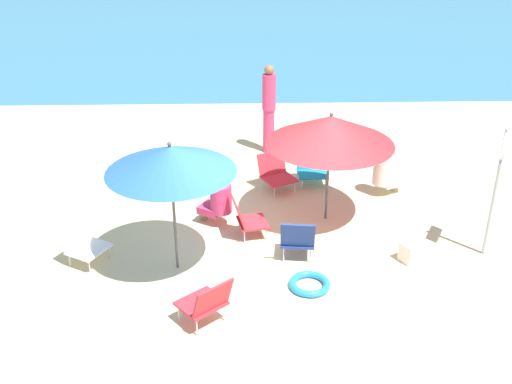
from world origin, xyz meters
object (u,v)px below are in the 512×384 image
person_a (269,108)px  warning_sign (498,175)px  person_b (385,171)px  beach_bag (410,253)px  beach_chair_e (83,243)px  beach_chair_f (276,172)px  beach_chair_d (312,168)px  umbrella_red (330,130)px  person_c (218,199)px  beach_chair_b (245,217)px  beach_chair_c (207,301)px  swim_ring (310,284)px  beach_chair_a (298,238)px  umbrella_blue (170,159)px

person_a → warning_sign: bearing=-112.2°
person_b → beach_bag: size_ratio=3.25×
beach_chair_e → beach_chair_f: 3.66m
beach_chair_d → beach_chair_e: 4.34m
umbrella_red → warning_sign: size_ratio=1.01×
beach_chair_f → person_c: (-0.97, -1.25, 0.13)m
beach_chair_b → beach_chair_d: (1.22, 1.87, -0.06)m
beach_chair_b → beach_chair_d: beach_chair_b is taller
umbrella_red → beach_chair_c: 3.41m
person_c → warning_sign: (3.91, -0.99, 0.83)m
swim_ring → warning_sign: bearing=16.2°
umbrella_red → beach_chair_b: bearing=-158.3°
beach_chair_d → beach_chair_a: bearing=-13.2°
beach_chair_a → swim_ring: size_ratio=1.23×
person_a → beach_bag: bearing=-125.4°
beach_chair_d → person_a: 1.72m
umbrella_blue → beach_chair_a: (1.71, 0.14, -1.31)m
beach_chair_e → person_a: size_ratio=0.41×
umbrella_blue → person_b: umbrella_blue is taller
umbrella_red → umbrella_blue: umbrella_blue is taller
umbrella_red → beach_chair_c: (-1.80, -2.66, -1.16)m
beach_chair_a → beach_chair_c: 1.89m
beach_chair_b → person_b: 2.78m
beach_chair_f → person_b: 1.88m
beach_chair_c → warning_sign: 4.37m
beach_chair_c → swim_ring: 1.58m
beach_chair_f → warning_sign: 3.81m
warning_sign → beach_bag: 1.62m
umbrella_red → person_b: (1.11, 0.84, -1.09)m
beach_chair_c → beach_bag: bearing=-104.2°
beach_chair_d → swim_ring: size_ratio=0.98×
beach_chair_c → warning_sign: (3.99, 1.53, 0.91)m
beach_chair_f → beach_chair_e: bearing=-79.0°
umbrella_red → beach_chair_e: 4.00m
beach_chair_b → person_b: size_ratio=0.72×
umbrella_blue → person_b: (3.39, 2.20, -1.23)m
beach_chair_b → swim_ring: 1.64m
beach_chair_b → swim_ring: bearing=-69.6°
beach_chair_e → person_c: 2.16m
umbrella_blue → warning_sign: warning_sign is taller
umbrella_red → person_c: umbrella_red is taller
person_c → swim_ring: size_ratio=1.59×
beach_chair_d → beach_bag: 2.87m
warning_sign → beach_bag: (-1.15, -0.17, -1.13)m
umbrella_blue → person_b: bearing=33.0°
beach_chair_d → person_b: bearing=64.6°
beach_chair_b → warning_sign: (3.50, -0.60, 0.94)m
beach_chair_e → warning_sign: (5.82, 0.02, 0.98)m
beach_chair_a → beach_chair_b: beach_chair_a is taller
beach_chair_d → person_b: size_ratio=0.60×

